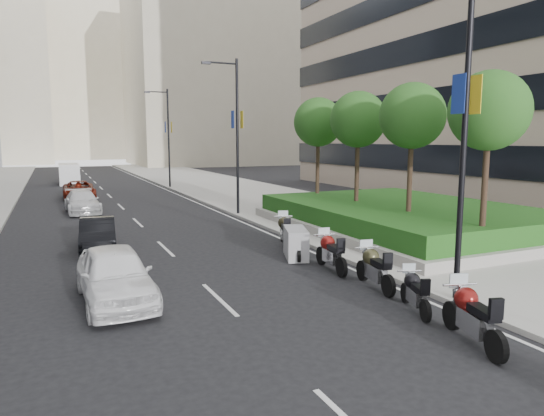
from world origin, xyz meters
TOP-DOWN VIEW (x-y plane):
  - ground at (0.00, 0.00)m, footprint 160.00×160.00m
  - sidewalk_right at (9.00, 30.00)m, footprint 10.00×100.00m
  - lane_edge at (3.70, 30.00)m, footprint 0.12×100.00m
  - lane_centre at (-1.50, 30.00)m, footprint 0.12×100.00m
  - building_cream_right at (22.00, 80.00)m, footprint 28.00×24.00m
  - building_cream_centre at (2.00, 120.00)m, footprint 30.00×24.00m
  - planter at (10.00, 10.00)m, footprint 10.00×14.00m
  - hedge at (10.00, 10.00)m, footprint 9.40×13.40m
  - tree_0 at (8.50, 4.00)m, footprint 2.80×2.80m
  - tree_1 at (8.50, 8.00)m, footprint 2.80×2.80m
  - tree_2 at (8.50, 12.00)m, footprint 2.80×2.80m
  - tree_3 at (8.50, 16.00)m, footprint 2.80×2.80m
  - lamp_post_0 at (4.14, 1.00)m, footprint 2.34×0.45m
  - lamp_post_1 at (4.14, 18.00)m, footprint 2.34×0.45m
  - lamp_post_2 at (4.14, 36.00)m, footprint 2.34×0.45m
  - motorcycle_1 at (2.57, -1.17)m, footprint 0.96×2.36m
  - motorcycle_2 at (2.83, 0.95)m, footprint 0.88×1.88m
  - motorcycle_3 at (3.09, 3.06)m, footprint 0.78×2.33m
  - motorcycle_4 at (2.93, 5.32)m, footprint 0.79×2.36m
  - motorcycle_5 at (2.66, 7.38)m, footprint 1.35×2.01m
  - motorcycle_6 at (3.25, 9.54)m, footprint 1.03×2.31m
  - car_a at (-4.16, 4.95)m, footprint 1.94×4.57m
  - car_b at (-4.03, 11.99)m, footprint 1.67×3.97m
  - car_c at (-3.99, 23.07)m, footprint 2.07×4.71m
  - car_d at (-3.79, 30.82)m, footprint 2.28×4.90m
  - delivery_van at (-4.02, 44.32)m, footprint 1.92×4.93m

SIDE VIEW (x-z plane):
  - ground at x=0.00m, z-range 0.00..0.00m
  - lane_edge at x=3.70m, z-range 0.00..0.01m
  - lane_centre at x=-1.50m, z-range 0.00..0.01m
  - sidewalk_right at x=9.00m, z-range 0.00..0.15m
  - planter at x=10.00m, z-range 0.15..0.55m
  - motorcycle_2 at x=2.83m, z-range 0.03..1.01m
  - motorcycle_5 at x=2.66m, z-range 0.00..1.13m
  - motorcycle_3 at x=3.09m, z-range 0.04..1.20m
  - motorcycle_4 at x=2.93m, z-range 0.04..1.22m
  - car_b at x=-4.03m, z-range 0.00..1.27m
  - motorcycle_6 at x=3.25m, z-range 0.04..1.23m
  - motorcycle_1 at x=2.57m, z-range 0.04..1.25m
  - car_c at x=-3.99m, z-range 0.00..1.35m
  - car_d at x=-3.79m, z-range 0.00..1.36m
  - car_a at x=-4.16m, z-range 0.00..1.54m
  - hedge at x=10.00m, z-range 0.55..1.35m
  - delivery_van at x=-4.02m, z-range -0.07..1.99m
  - lamp_post_0 at x=4.14m, z-range 0.57..9.57m
  - lamp_post_1 at x=4.14m, z-range 0.57..9.57m
  - lamp_post_2 at x=4.14m, z-range 0.57..9.57m
  - tree_0 at x=8.50m, z-range 2.27..8.57m
  - tree_1 at x=8.50m, z-range 2.27..8.57m
  - tree_2 at x=8.50m, z-range 2.27..8.57m
  - tree_3 at x=8.50m, z-range 2.27..8.57m
  - building_cream_right at x=22.00m, z-range 0.00..36.00m
  - building_cream_centre at x=2.00m, z-range 0.00..38.00m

